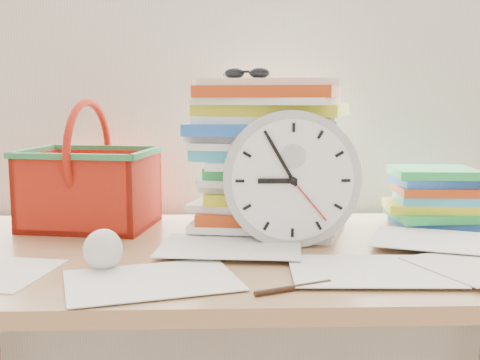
{
  "coord_description": "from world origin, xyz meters",
  "views": [
    {
      "loc": [
        -0.06,
        0.41,
        1.06
      ],
      "look_at": [
        -0.02,
        1.6,
        0.89
      ],
      "focal_mm": 45.0,
      "sensor_mm": 36.0,
      "label": 1
    }
  ],
  "objects_px": {
    "clock": "(291,179)",
    "paper_stack": "(270,155)",
    "book_stack": "(435,197)",
    "basket": "(89,165)",
    "desk": "(250,283)"
  },
  "relations": [
    {
      "from": "clock",
      "to": "paper_stack",
      "type": "bearing_deg",
      "value": 101.37
    },
    {
      "from": "book_stack",
      "to": "basket",
      "type": "relative_size",
      "value": 0.81
    },
    {
      "from": "desk",
      "to": "paper_stack",
      "type": "height_order",
      "value": "paper_stack"
    },
    {
      "from": "paper_stack",
      "to": "clock",
      "type": "xyz_separation_m",
      "value": [
        0.03,
        -0.15,
        -0.03
      ]
    },
    {
      "from": "desk",
      "to": "book_stack",
      "type": "height_order",
      "value": "book_stack"
    },
    {
      "from": "desk",
      "to": "clock",
      "type": "bearing_deg",
      "value": 14.39
    },
    {
      "from": "desk",
      "to": "clock",
      "type": "relative_size",
      "value": 5.02
    },
    {
      "from": "clock",
      "to": "basket",
      "type": "xyz_separation_m",
      "value": [
        -0.45,
        0.19,
        0.01
      ]
    },
    {
      "from": "desk",
      "to": "book_stack",
      "type": "xyz_separation_m",
      "value": [
        0.45,
        0.2,
        0.14
      ]
    },
    {
      "from": "desk",
      "to": "basket",
      "type": "bearing_deg",
      "value": 149.73
    },
    {
      "from": "paper_stack",
      "to": "basket",
      "type": "relative_size",
      "value": 1.18
    },
    {
      "from": "paper_stack",
      "to": "book_stack",
      "type": "height_order",
      "value": "paper_stack"
    },
    {
      "from": "paper_stack",
      "to": "basket",
      "type": "distance_m",
      "value": 0.42
    },
    {
      "from": "desk",
      "to": "book_stack",
      "type": "relative_size",
      "value": 5.94
    },
    {
      "from": "book_stack",
      "to": "paper_stack",
      "type": "bearing_deg",
      "value": -176.31
    }
  ]
}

